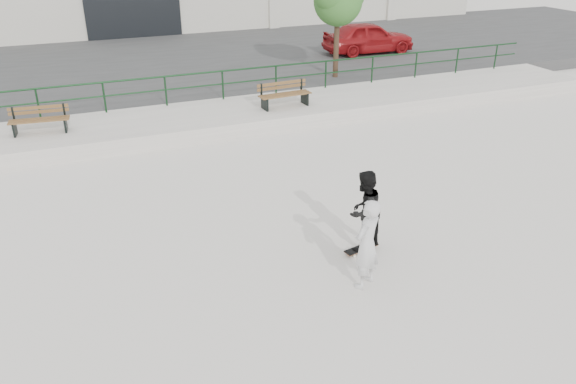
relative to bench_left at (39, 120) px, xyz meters
name	(u,v)px	position (x,y,z in m)	size (l,w,h in m)	color
ground	(336,279)	(5.00, -9.53, -0.89)	(120.00, 120.00, 0.00)	silver
ledge	(206,120)	(5.00, -0.03, -0.64)	(30.00, 3.00, 0.50)	#BAB3AA
parking_strip	(158,65)	(5.00, 8.47, -0.64)	(60.00, 14.00, 0.50)	#383838
railing	(194,81)	(5.00, 1.27, 0.36)	(28.00, 0.06, 1.03)	#13361A
bench_left	(39,120)	(0.00, 0.00, 0.00)	(1.73, 0.67, 0.78)	brown
bench_right	(284,95)	(7.66, -0.35, 0.03)	(1.83, 0.64, 0.83)	brown
red_car	(368,37)	(14.59, 6.11, 0.35)	(1.73, 4.30, 1.47)	maroon
skateboard	(361,248)	(5.93, -8.83, -0.81)	(0.80, 0.35, 0.09)	black
standing_skater	(364,211)	(5.93, -8.83, 0.06)	(0.83, 0.65, 1.70)	black
seated_skater	(367,244)	(5.40, -9.89, 0.00)	(0.64, 0.42, 1.77)	silver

